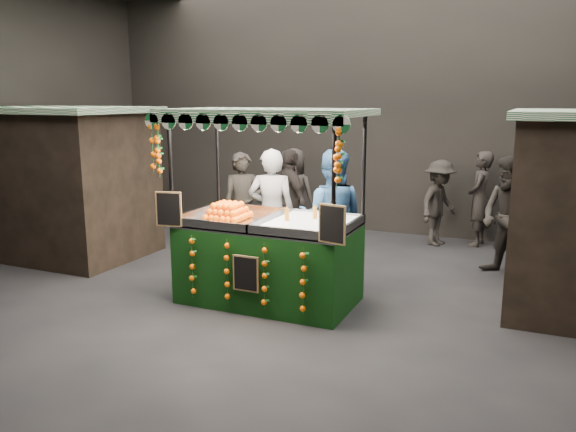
% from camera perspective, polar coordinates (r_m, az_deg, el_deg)
% --- Properties ---
extents(ground, '(12.00, 12.00, 0.00)m').
position_cam_1_polar(ground, '(7.93, -2.58, -8.79)').
color(ground, black).
rests_on(ground, ground).
extents(market_hall, '(12.10, 10.10, 5.05)m').
position_cam_1_polar(market_hall, '(7.46, -2.82, 16.37)').
color(market_hall, black).
rests_on(market_hall, ground).
extents(neighbour_stall_left, '(3.00, 2.20, 2.60)m').
position_cam_1_polar(neighbour_stall_left, '(10.97, -21.25, 3.19)').
color(neighbour_stall_left, black).
rests_on(neighbour_stall_left, ground).
extents(juice_stall, '(2.70, 1.59, 2.61)m').
position_cam_1_polar(juice_stall, '(7.84, -1.96, -2.81)').
color(juice_stall, black).
rests_on(juice_stall, ground).
extents(vendor_grey, '(0.84, 0.69, 2.00)m').
position_cam_1_polar(vendor_grey, '(8.98, -1.63, 0.27)').
color(vendor_grey, slate).
rests_on(vendor_grey, ground).
extents(vendor_blue, '(1.12, 0.95, 2.03)m').
position_cam_1_polar(vendor_blue, '(8.54, 4.25, -0.24)').
color(vendor_blue, navy).
rests_on(vendor_blue, ground).
extents(shopper_0, '(0.81, 0.74, 1.86)m').
position_cam_1_polar(shopper_0, '(9.89, -4.44, 0.88)').
color(shopper_0, '#282420').
rests_on(shopper_0, ground).
extents(shopper_1, '(1.17, 1.13, 1.90)m').
position_cam_1_polar(shopper_1, '(9.52, 20.86, -0.15)').
color(shopper_1, black).
rests_on(shopper_1, ground).
extents(shopper_2, '(1.13, 1.05, 1.86)m').
position_cam_1_polar(shopper_2, '(10.43, 0.20, 1.48)').
color(shopper_2, '#2A2422').
rests_on(shopper_2, ground).
extents(shopper_3, '(0.92, 1.19, 1.62)m').
position_cam_1_polar(shopper_3, '(11.29, 14.61, 1.25)').
color(shopper_3, black).
rests_on(shopper_3, ground).
extents(shopper_4, '(0.90, 0.60, 1.82)m').
position_cam_1_polar(shopper_4, '(11.17, 0.46, 2.03)').
color(shopper_4, '#2D2925').
rests_on(shopper_4, ground).
extents(shopper_6, '(0.48, 0.68, 1.79)m').
position_cam_1_polar(shopper_6, '(11.45, 18.29, 1.61)').
color(shopper_6, '#292522').
rests_on(shopper_6, ground).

